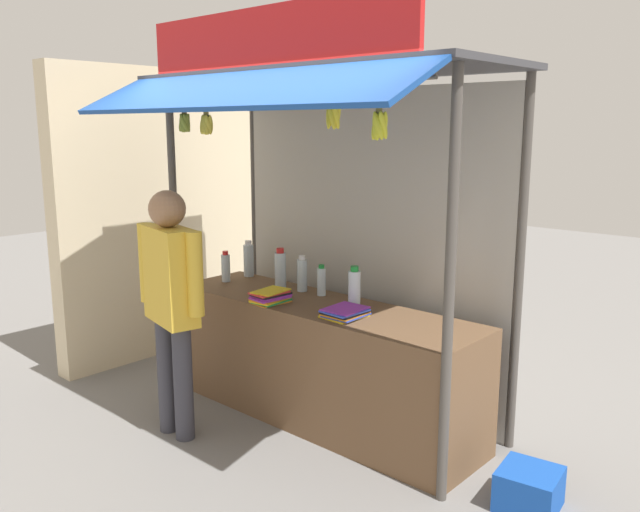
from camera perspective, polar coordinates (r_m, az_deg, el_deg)
The scene contains 18 objects.
ground_plane at distance 4.99m, azimuth 0.00°, elevation -13.86°, with size 20.00×20.00×0.00m, color slate.
stall_counter at distance 4.82m, azimuth 0.00°, elevation -9.18°, with size 2.49×0.67×0.87m, color brown.
stall_structure at distance 4.66m, azimuth 1.35°, elevation 6.38°, with size 2.69×1.59×2.83m.
water_bottle_center at distance 4.90m, azimuth 0.12°, elevation -2.19°, with size 0.07×0.07×0.24m.
water_bottle_mid_right at distance 5.55m, azimuth -6.24°, elevation -0.31°, with size 0.09×0.09×0.31m.
water_bottle_right at distance 4.53m, azimuth 3.00°, elevation -2.91°, with size 0.09×0.09×0.31m.
water_bottle_rear_center at distance 5.02m, azimuth -1.57°, elevation -1.62°, with size 0.08×0.08×0.28m.
water_bottle_mid_left at distance 5.12m, azimuth -3.47°, elevation -1.18°, with size 0.09×0.09×0.32m.
water_bottle_front_left at distance 5.39m, azimuth -8.20°, elevation -0.98°, with size 0.07×0.07×0.25m.
magazine_stack_far_right at distance 4.37m, azimuth 2.20°, elevation -4.95°, with size 0.26×0.30×0.06m.
magazine_stack_far_left at distance 4.73m, azimuth -4.34°, elevation -3.54°, with size 0.21×0.29×0.09m.
banana_bunch_rightmost at distance 3.66m, azimuth 5.19°, elevation 11.29°, with size 0.10×0.11×0.31m.
banana_bunch_inner_left at distance 4.72m, azimuth -9.87°, elevation 11.24°, with size 0.11×0.11×0.30m.
banana_bunch_leftmost at distance 4.91m, azimuth -11.70°, elevation 11.31°, with size 0.10×0.10×0.28m.
banana_bunch_inner_right at distance 3.87m, azimuth 1.15°, elevation 12.17°, with size 0.11×0.10×0.25m.
vendor_person at distance 4.51m, azimuth -12.85°, elevation -3.03°, with size 0.65×0.31×1.71m.
plastic_crate at distance 4.08m, azimuth 17.73°, elevation -18.74°, with size 0.33×0.33×0.23m, color #194CB2.
neighbour_wall at distance 6.38m, azimuth -12.61°, elevation 3.75°, with size 0.20×2.40×2.63m, color beige.
Camera 1 is at (3.02, -3.36, 2.12)m, focal length 36.75 mm.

